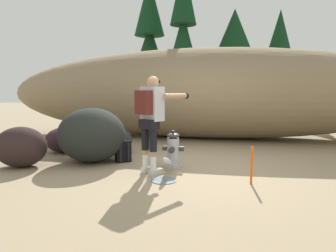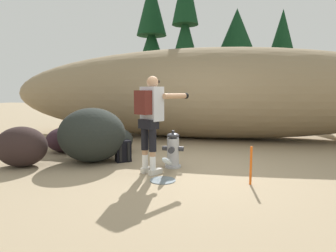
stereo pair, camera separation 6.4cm
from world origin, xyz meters
TOP-DOWN VIEW (x-y plane):
  - ground_plane at (0.00, 0.00)m, footprint 56.00×56.00m
  - dirt_embankment at (0.00, 3.89)m, footprint 13.03×3.20m
  - fire_hydrant at (-0.26, 0.11)m, footprint 0.41×0.35m
  - hydrant_water_jet at (-0.26, -0.47)m, footprint 0.42×0.91m
  - utility_worker at (-0.55, -0.35)m, footprint 0.84×1.03m
  - spare_backpack at (-1.35, 0.34)m, footprint 0.36×0.36m
  - boulder_large at (-1.96, 0.22)m, footprint 1.59×1.52m
  - boulder_mid at (-3.02, 0.97)m, footprint 1.20×1.17m
  - boulder_small at (-3.10, -0.43)m, footprint 1.11×0.97m
  - boulder_outlier at (-1.82, 1.30)m, footprint 0.80×0.77m
  - pine_tree_far_left at (-3.20, 9.32)m, footprint 2.32×2.32m
  - pine_tree_left at (-1.31, 8.15)m, footprint 1.84×1.84m
  - pine_tree_center at (0.99, 9.31)m, footprint 2.54×2.54m
  - pine_tree_right at (3.28, 10.84)m, footprint 1.88×1.88m
  - survey_stake at (1.11, -0.63)m, footprint 0.04×0.04m

SIDE VIEW (x-z plane):
  - ground_plane at x=0.00m, z-range -0.04..0.00m
  - hydrant_water_jet at x=-0.26m, z-range -0.02..0.38m
  - spare_backpack at x=-1.35m, z-range -0.02..0.45m
  - boulder_outlier at x=-1.82m, z-range 0.00..0.55m
  - boulder_mid at x=-3.02m, z-range 0.00..0.60m
  - survey_stake at x=1.11m, z-range 0.00..0.60m
  - fire_hydrant at x=-0.26m, z-range -0.03..0.68m
  - boulder_small at x=-3.10m, z-range 0.00..0.77m
  - boulder_large at x=-1.96m, z-range 0.00..1.10m
  - utility_worker at x=-0.55m, z-range 0.22..1.91m
  - dirt_embankment at x=0.00m, z-range 0.00..2.75m
  - pine_tree_right at x=3.28m, z-range 0.18..5.77m
  - pine_tree_center at x=0.99m, z-range 0.33..5.66m
  - pine_tree_far_left at x=-3.20m, z-range 0.20..7.32m
  - pine_tree_left at x=-1.31m, z-range 0.34..7.56m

